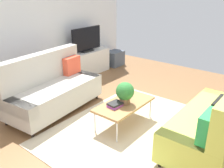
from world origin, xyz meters
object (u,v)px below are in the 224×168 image
couch_beige (52,88)px  tv (87,40)px  coffee_table (124,105)px  table_book_0 (115,105)px  vase_0 (69,52)px  storage_trunk (115,58)px  potted_plant (125,92)px  couch_green (216,122)px  bottle_0 (76,52)px  tv_console (87,63)px

couch_beige → tv: size_ratio=1.98×
couch_beige → coffee_table: 1.48m
table_book_0 → vase_0: (1.13, 2.37, 0.30)m
storage_trunk → vase_0: (-1.68, 0.15, 0.52)m
table_book_0 → couch_beige: bearing=98.4°
tv → potted_plant: size_ratio=2.61×
couch_green → potted_plant: couch_green is taller
potted_plant → bottle_0: bearing=64.9°
vase_0 → potted_plant: bearing=-111.2°
coffee_table → tv: size_ratio=1.10×
couch_beige → potted_plant: bearing=99.1°
couch_beige → tv_console: bearing=-159.5°
storage_trunk → bottle_0: 1.61m
couch_green → vase_0: size_ratio=9.97×
couch_green → vase_0: bearing=80.1°
coffee_table → tv: bearing=57.2°
couch_green → tv_console: (1.23, 3.79, -0.13)m
couch_green → tv: size_ratio=1.90×
coffee_table → table_book_0: bearing=166.5°
storage_trunk → couch_green: bearing=-122.3°
tv_console → bottle_0: (-0.43, -0.04, 0.40)m
tv_console → vase_0: vase_0 is taller
couch_beige → table_book_0: couch_beige is taller
couch_beige → coffee_table: size_ratio=1.80×
coffee_table → vase_0: (0.93, 2.42, 0.34)m
couch_beige → couch_green: bearing=97.6°
tv → storage_trunk: 1.32m
tv → table_book_0: (-1.71, -2.30, -0.51)m
vase_0 → bottle_0: 0.18m
couch_green → tv: 4.00m
couch_green → tv_console: bearing=71.8°
coffee_table → couch_beige: bearing=105.5°
bottle_0 → couch_beige: bearing=-148.5°
coffee_table → vase_0: size_ratio=5.76×
couch_beige → couch_green: size_ratio=1.04×
storage_trunk → bottle_0: (-1.53, 0.06, 0.50)m
storage_trunk → table_book_0: table_book_0 is taller
tv → vase_0: size_ratio=5.24×
potted_plant → vase_0: vase_0 is taller
couch_green → table_book_0: 1.54m
couch_beige → storage_trunk: couch_beige is taller
couch_green → coffee_table: couch_green is taller
potted_plant → couch_green: bearing=-78.2°
tv_console → bottle_0: 0.59m
coffee_table → storage_trunk: bearing=40.9°
couch_green → table_book_0: couch_green is taller
vase_0 → couch_green: bearing=-99.6°
couch_green → tv: (1.23, 3.77, 0.51)m
coffee_table → vase_0: bearing=68.9°
table_book_0 → vase_0: vase_0 is taller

